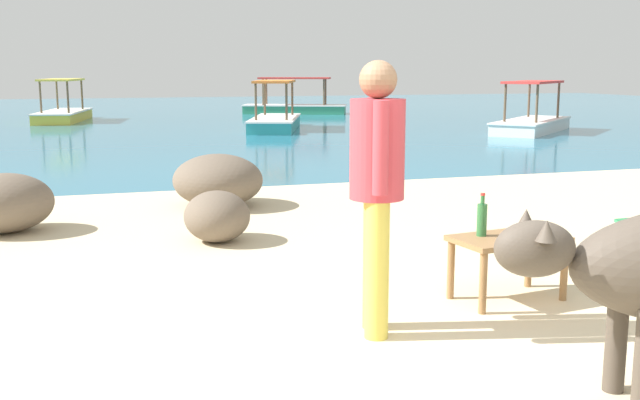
# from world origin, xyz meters

# --- Properties ---
(water_surface) EXTENTS (60.00, 36.00, 0.03)m
(water_surface) POSITION_xyz_m (0.00, 22.00, 0.00)
(water_surface) COLOR teal
(water_surface) RESTS_ON ground
(low_bench_table) EXTENTS (0.81, 0.54, 0.45)m
(low_bench_table) POSITION_xyz_m (1.34, 1.61, 0.41)
(low_bench_table) COLOR olive
(low_bench_table) RESTS_ON sand_beach
(bottle) EXTENTS (0.07, 0.07, 0.30)m
(bottle) POSITION_xyz_m (1.16, 1.68, 0.60)
(bottle) COLOR #2D6B38
(bottle) RESTS_ON low_bench_table
(person_standing) EXTENTS (0.32, 0.49, 1.62)m
(person_standing) POSITION_xyz_m (0.23, 1.26, 0.99)
(person_standing) COLOR #DBC64C
(person_standing) RESTS_ON sand_beach
(shore_rock_large) EXTENTS (1.23, 1.28, 0.60)m
(shore_rock_large) POSITION_xyz_m (0.03, 5.73, 0.34)
(shore_rock_large) COLOR #6B5B4C
(shore_rock_large) RESTS_ON sand_beach
(shore_rock_medium) EXTENTS (1.11, 1.04, 0.58)m
(shore_rock_medium) POSITION_xyz_m (-2.18, 4.94, 0.33)
(shore_rock_medium) COLOR #6B5B4C
(shore_rock_medium) RESTS_ON sand_beach
(shore_rock_small) EXTENTS (0.66, 0.73, 0.47)m
(shore_rock_small) POSITION_xyz_m (-0.28, 3.95, 0.27)
(shore_rock_small) COLOR #6B5B4C
(shore_rock_small) RESTS_ON sand_beach
(boat_green) EXTENTS (3.84, 2.46, 1.29)m
(boat_green) POSITION_xyz_m (5.73, 23.26, 0.29)
(boat_green) COLOR #338E66
(boat_green) RESTS_ON water_surface
(boat_white) EXTENTS (3.49, 3.33, 1.29)m
(boat_white) POSITION_xyz_m (9.40, 13.84, 0.29)
(boat_white) COLOR white
(boat_white) RESTS_ON water_surface
(boat_yellow) EXTENTS (1.79, 3.82, 1.29)m
(boat_yellow) POSITION_xyz_m (-2.09, 21.53, 0.29)
(boat_yellow) COLOR gold
(boat_yellow) RESTS_ON water_surface
(boat_teal) EXTENTS (2.28, 3.85, 1.29)m
(boat_teal) POSITION_xyz_m (3.38, 16.61, 0.29)
(boat_teal) COLOR teal
(boat_teal) RESTS_ON water_surface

